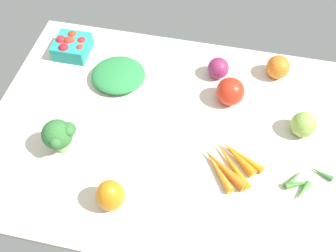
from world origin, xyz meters
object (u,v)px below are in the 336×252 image
(carrot_bunch, at_px, (229,163))
(bell_pepper_red, at_px, (230,91))
(heirloom_tomato_orange, at_px, (278,67))
(bell_pepper_orange, at_px, (110,195))
(heirloom_tomato_green, at_px, (303,124))
(leafy_greens_clump, at_px, (118,75))
(red_onion_near_basket, at_px, (218,68))
(okra_pile, at_px, (303,182))
(broccoli_head, at_px, (59,135))
(berry_basket, at_px, (72,46))

(carrot_bunch, bearing_deg, bell_pepper_red, 97.01)
(heirloom_tomato_orange, distance_m, bell_pepper_orange, 0.65)
(heirloom_tomato_orange, xyz_separation_m, bell_pepper_orange, (-0.38, -0.53, 0.01))
(heirloom_tomato_green, distance_m, leafy_greens_clump, 0.57)
(carrot_bunch, height_order, heirloom_tomato_orange, heirloom_tomato_orange)
(red_onion_near_basket, bearing_deg, heirloom_tomato_orange, 12.55)
(bell_pepper_red, relative_size, bell_pepper_orange, 0.89)
(leafy_greens_clump, height_order, bell_pepper_orange, bell_pepper_orange)
(okra_pile, distance_m, leafy_greens_clump, 0.62)
(leafy_greens_clump, relative_size, heirloom_tomato_orange, 2.30)
(okra_pile, xyz_separation_m, broccoli_head, (-0.65, -0.03, 0.06))
(bell_pepper_red, bearing_deg, leafy_greens_clump, 178.15)
(heirloom_tomato_green, bearing_deg, bell_pepper_red, 161.13)
(okra_pile, height_order, red_onion_near_basket, red_onion_near_basket)
(bell_pepper_orange, xyz_separation_m, red_onion_near_basket, (0.20, 0.49, -0.01))
(heirloom_tomato_green, distance_m, broccoli_head, 0.67)
(bell_pepper_orange, distance_m, red_onion_near_basket, 0.53)
(carrot_bunch, bearing_deg, okra_pile, -4.00)
(heirloom_tomato_green, xyz_separation_m, bell_pepper_orange, (-0.46, -0.32, 0.01))
(heirloom_tomato_green, relative_size, leafy_greens_clump, 0.43)
(okra_pile, distance_m, bell_pepper_orange, 0.49)
(heirloom_tomato_green, height_order, bell_pepper_orange, bell_pepper_orange)
(okra_pile, relative_size, heirloom_tomato_orange, 1.75)
(okra_pile, relative_size, leafy_greens_clump, 0.76)
(broccoli_head, height_order, red_onion_near_basket, broccoli_head)
(broccoli_head, relative_size, leafy_greens_clump, 0.65)
(berry_basket, relative_size, heirloom_tomato_orange, 1.47)
(heirloom_tomato_green, distance_m, red_onion_near_basket, 0.31)
(okra_pile, distance_m, heirloom_tomato_orange, 0.39)
(heirloom_tomato_green, bearing_deg, bell_pepper_orange, -144.98)
(berry_basket, bearing_deg, heirloom_tomato_green, -12.77)
(heirloom_tomato_green, relative_size, bell_pepper_red, 0.86)
(leafy_greens_clump, height_order, red_onion_near_basket, red_onion_near_basket)
(okra_pile, xyz_separation_m, red_onion_near_basket, (-0.27, 0.33, 0.03))
(carrot_bunch, xyz_separation_m, bell_pepper_red, (-0.03, 0.23, 0.03))
(berry_basket, xyz_separation_m, heirloom_tomato_orange, (0.67, 0.04, 0.01))
(berry_basket, distance_m, heirloom_tomato_green, 0.77)
(broccoli_head, distance_m, leafy_greens_clump, 0.29)
(heirloom_tomato_green, xyz_separation_m, broccoli_head, (-0.64, -0.19, 0.03))
(leafy_greens_clump, bearing_deg, heirloom_tomato_orange, 14.30)
(carrot_bunch, distance_m, heirloom_tomato_orange, 0.38)
(broccoli_head, bearing_deg, carrot_bunch, 5.11)
(okra_pile, distance_m, bell_pepper_red, 0.33)
(bell_pepper_orange, bearing_deg, berry_basket, 120.26)
(leafy_greens_clump, relative_size, bell_pepper_orange, 1.79)
(heirloom_tomato_orange, bearing_deg, bell_pepper_orange, -125.69)
(bell_pepper_orange, bearing_deg, heirloom_tomato_green, 35.02)
(heirloom_tomato_green, height_order, leafy_greens_clump, heirloom_tomato_green)
(broccoli_head, relative_size, heirloom_tomato_orange, 1.50)
(heirloom_tomato_green, bearing_deg, broccoli_head, -163.12)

